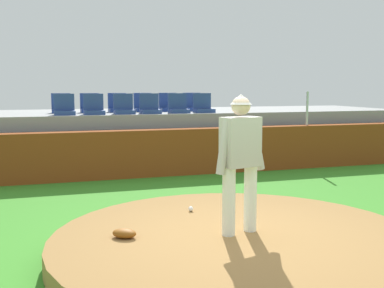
{
  "coord_description": "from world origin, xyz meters",
  "views": [
    {
      "loc": [
        -2.23,
        -5.17,
        2.07
      ],
      "look_at": [
        0.0,
        1.91,
        1.17
      ],
      "focal_mm": 44.33,
      "sensor_mm": 36.0,
      "label": 1
    }
  ],
  "objects_px": {
    "stadium_chair_3": "(150,107)",
    "stadium_chair_9": "(143,106)",
    "stadium_chair_1": "(94,108)",
    "stadium_chair_7": "(90,106)",
    "stadium_chair_6": "(61,107)",
    "baseball": "(191,209)",
    "stadium_chair_2": "(124,108)",
    "stadium_chair_4": "(178,107)",
    "stadium_chair_10": "(168,105)",
    "stadium_chair_8": "(118,106)",
    "pitcher": "(240,153)",
    "stadium_chair_0": "(64,108)",
    "stadium_chair_5": "(203,106)",
    "stadium_chair_11": "(193,105)",
    "fielding_glove": "(124,233)"
  },
  "relations": [
    {
      "from": "stadium_chair_4",
      "to": "baseball",
      "type": "bearing_deg",
      "value": 76.07
    },
    {
      "from": "stadium_chair_3",
      "to": "stadium_chair_6",
      "type": "relative_size",
      "value": 1.0
    },
    {
      "from": "stadium_chair_2",
      "to": "stadium_chair_9",
      "type": "xyz_separation_m",
      "value": [
        0.68,
        0.92,
        0.0
      ]
    },
    {
      "from": "stadium_chair_4",
      "to": "stadium_chair_9",
      "type": "relative_size",
      "value": 1.0
    },
    {
      "from": "stadium_chair_3",
      "to": "stadium_chair_9",
      "type": "distance_m",
      "value": 0.93
    },
    {
      "from": "stadium_chair_8",
      "to": "stadium_chair_4",
      "type": "bearing_deg",
      "value": 147.77
    },
    {
      "from": "stadium_chair_7",
      "to": "stadium_chair_9",
      "type": "relative_size",
      "value": 1.0
    },
    {
      "from": "stadium_chair_4",
      "to": "stadium_chair_10",
      "type": "height_order",
      "value": "same"
    },
    {
      "from": "baseball",
      "to": "stadium_chair_10",
      "type": "height_order",
      "value": "stadium_chair_10"
    },
    {
      "from": "fielding_glove",
      "to": "stadium_chair_1",
      "type": "bearing_deg",
      "value": -57.34
    },
    {
      "from": "stadium_chair_1",
      "to": "stadium_chair_7",
      "type": "height_order",
      "value": "same"
    },
    {
      "from": "stadium_chair_2",
      "to": "stadium_chair_7",
      "type": "bearing_deg",
      "value": -49.74
    },
    {
      "from": "pitcher",
      "to": "stadium_chair_1",
      "type": "height_order",
      "value": "pitcher"
    },
    {
      "from": "stadium_chair_11",
      "to": "stadium_chair_6",
      "type": "bearing_deg",
      "value": -0.27
    },
    {
      "from": "stadium_chair_8",
      "to": "stadium_chair_9",
      "type": "xyz_separation_m",
      "value": [
        0.69,
        0.01,
        0.0
      ]
    },
    {
      "from": "stadium_chair_1",
      "to": "stadium_chair_8",
      "type": "xyz_separation_m",
      "value": [
        0.71,
        0.91,
        0.0
      ]
    },
    {
      "from": "stadium_chair_1",
      "to": "stadium_chair_8",
      "type": "distance_m",
      "value": 1.16
    },
    {
      "from": "pitcher",
      "to": "stadium_chair_7",
      "type": "distance_m",
      "value": 7.37
    },
    {
      "from": "stadium_chair_6",
      "to": "stadium_chair_9",
      "type": "bearing_deg",
      "value": -179.49
    },
    {
      "from": "pitcher",
      "to": "stadium_chair_1",
      "type": "bearing_deg",
      "value": 84.26
    },
    {
      "from": "stadium_chair_2",
      "to": "stadium_chair_10",
      "type": "relative_size",
      "value": 1.0
    },
    {
      "from": "stadium_chair_1",
      "to": "stadium_chair_6",
      "type": "distance_m",
      "value": 1.16
    },
    {
      "from": "baseball",
      "to": "stadium_chair_1",
      "type": "bearing_deg",
      "value": 98.85
    },
    {
      "from": "pitcher",
      "to": "stadium_chair_0",
      "type": "bearing_deg",
      "value": 90.1
    },
    {
      "from": "baseball",
      "to": "stadium_chair_9",
      "type": "relative_size",
      "value": 0.15
    },
    {
      "from": "stadium_chair_2",
      "to": "stadium_chair_8",
      "type": "bearing_deg",
      "value": -89.01
    },
    {
      "from": "stadium_chair_4",
      "to": "stadium_chair_6",
      "type": "height_order",
      "value": "same"
    },
    {
      "from": "baseball",
      "to": "stadium_chair_3",
      "type": "xyz_separation_m",
      "value": [
        0.56,
        5.25,
        1.25
      ]
    },
    {
      "from": "pitcher",
      "to": "stadium_chair_0",
      "type": "relative_size",
      "value": 3.43
    },
    {
      "from": "stadium_chair_0",
      "to": "stadium_chair_8",
      "type": "distance_m",
      "value": 1.67
    },
    {
      "from": "stadium_chair_11",
      "to": "stadium_chair_4",
      "type": "bearing_deg",
      "value": 52.69
    },
    {
      "from": "stadium_chair_6",
      "to": "baseball",
      "type": "bearing_deg",
      "value": 104.08
    },
    {
      "from": "stadium_chair_10",
      "to": "stadium_chair_2",
      "type": "bearing_deg",
      "value": 32.9
    },
    {
      "from": "stadium_chair_0",
      "to": "stadium_chair_5",
      "type": "bearing_deg",
      "value": -179.83
    },
    {
      "from": "pitcher",
      "to": "stadium_chair_0",
      "type": "xyz_separation_m",
      "value": [
        -1.78,
        6.41,
        0.29
      ]
    },
    {
      "from": "baseball",
      "to": "fielding_glove",
      "type": "bearing_deg",
      "value": -140.83
    },
    {
      "from": "fielding_glove",
      "to": "stadium_chair_9",
      "type": "xyz_separation_m",
      "value": [
        1.71,
        7.09,
        1.23
      ]
    },
    {
      "from": "pitcher",
      "to": "stadium_chair_7",
      "type": "xyz_separation_m",
      "value": [
        -1.1,
        7.28,
        0.29
      ]
    },
    {
      "from": "stadium_chair_4",
      "to": "stadium_chair_11",
      "type": "height_order",
      "value": "same"
    },
    {
      "from": "stadium_chair_1",
      "to": "stadium_chair_4",
      "type": "relative_size",
      "value": 1.0
    },
    {
      "from": "pitcher",
      "to": "stadium_chair_11",
      "type": "height_order",
      "value": "pitcher"
    },
    {
      "from": "pitcher",
      "to": "stadium_chair_5",
      "type": "xyz_separation_m",
      "value": [
        1.71,
        6.42,
        0.29
      ]
    },
    {
      "from": "stadium_chair_1",
      "to": "stadium_chair_3",
      "type": "xyz_separation_m",
      "value": [
        1.38,
        -0.0,
        0.0
      ]
    },
    {
      "from": "stadium_chair_2",
      "to": "stadium_chair_10",
      "type": "bearing_deg",
      "value": -147.1
    },
    {
      "from": "stadium_chair_8",
      "to": "stadium_chair_7",
      "type": "bearing_deg",
      "value": 2.85
    },
    {
      "from": "fielding_glove",
      "to": "stadium_chair_10",
      "type": "bearing_deg",
      "value": -73.3
    },
    {
      "from": "stadium_chair_11",
      "to": "stadium_chair_5",
      "type": "bearing_deg",
      "value": 90.72
    },
    {
      "from": "baseball",
      "to": "stadium_chair_8",
      "type": "distance_m",
      "value": 6.29
    },
    {
      "from": "baseball",
      "to": "stadium_chair_10",
      "type": "relative_size",
      "value": 0.15
    },
    {
      "from": "stadium_chair_1",
      "to": "stadium_chair_10",
      "type": "height_order",
      "value": "same"
    }
  ]
}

